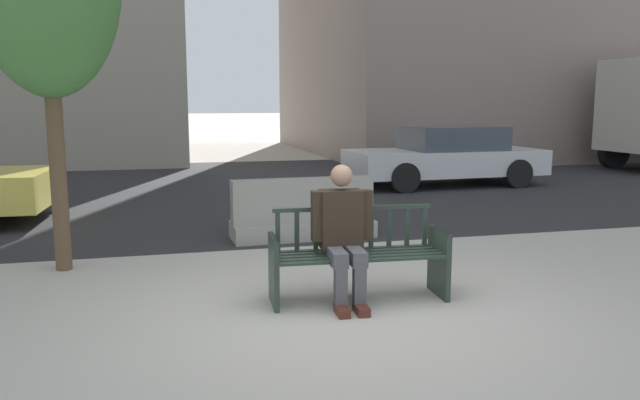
# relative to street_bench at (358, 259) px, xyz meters

# --- Properties ---
(ground_plane) EXTENTS (200.00, 200.00, 0.00)m
(ground_plane) POSITION_rel_street_bench_xyz_m (-0.27, -0.40, -0.40)
(ground_plane) COLOR #ADA89E
(street_asphalt) EXTENTS (120.00, 12.00, 0.01)m
(street_asphalt) POSITION_rel_street_bench_xyz_m (-0.27, 8.30, -0.39)
(street_asphalt) COLOR #28282B
(street_asphalt) RESTS_ON ground
(street_bench) EXTENTS (1.72, 0.63, 0.88)m
(street_bench) POSITION_rel_street_bench_xyz_m (0.00, 0.00, 0.00)
(street_bench) COLOR #28382D
(street_bench) RESTS_ON ground
(seated_person) EXTENTS (0.59, 0.74, 1.31)m
(seated_person) POSITION_rel_street_bench_xyz_m (-0.16, -0.05, 0.29)
(seated_person) COLOR #2D2319
(seated_person) RESTS_ON ground
(jersey_barrier_centre) EXTENTS (2.02, 0.74, 0.84)m
(jersey_barrier_centre) POSITION_rel_street_bench_xyz_m (0.10, 2.84, -0.06)
(jersey_barrier_centre) COLOR gray
(jersey_barrier_centre) RESTS_ON ground
(car_sedan_mid) EXTENTS (4.49, 2.03, 1.35)m
(car_sedan_mid) POSITION_rel_street_bench_xyz_m (4.52, 7.48, 0.28)
(car_sedan_mid) COLOR silver
(car_sedan_mid) RESTS_ON ground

